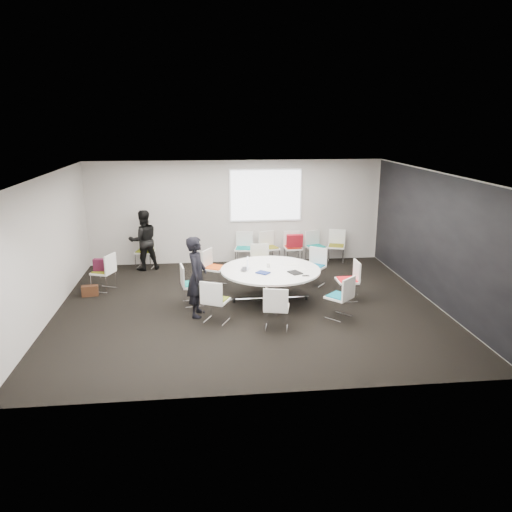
{
  "coord_description": "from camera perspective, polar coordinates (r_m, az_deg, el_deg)",
  "views": [
    {
      "loc": [
        -0.92,
        -9.91,
        3.87
      ],
      "look_at": [
        0.2,
        0.4,
        1.0
      ],
      "focal_mm": 35.0,
      "sensor_mm": 36.0,
      "label": 1
    }
  ],
  "objects": [
    {
      "name": "tablet_folio",
      "position": [
        10.47,
        0.8,
        -1.91
      ],
      "size": [
        0.33,
        0.32,
        0.03
      ],
      "primitive_type": "cube",
      "rotation": [
        0.0,
        0.0,
        -0.7
      ],
      "color": "navy",
      "rests_on": "conference_table"
    },
    {
      "name": "conference_table",
      "position": [
        10.82,
        1.66,
        -2.5
      ],
      "size": [
        2.15,
        2.15,
        0.73
      ],
      "color": "silver",
      "rests_on": "ground"
    },
    {
      "name": "maroon_bag",
      "position": [
        12.0,
        -17.15,
        -0.96
      ],
      "size": [
        0.41,
        0.17,
        0.28
      ],
      "primitive_type": "cube",
      "rotation": [
        0.0,
        0.0,
        -0.08
      ],
      "color": "#4A1329",
      "rests_on": "chair_spare_left"
    },
    {
      "name": "chair_person_back",
      "position": [
        13.65,
        -12.52,
        -0.18
      ],
      "size": [
        0.55,
        0.54,
        0.88
      ],
      "rotation": [
        0.0,
        0.0,
        2.92
      ],
      "color": "silver",
      "rests_on": "ground"
    },
    {
      "name": "chair_ring_f",
      "position": [
        9.83,
        -4.62,
        -6.05
      ],
      "size": [
        0.61,
        0.6,
        0.88
      ],
      "rotation": [
        0.0,
        0.0,
        5.83
      ],
      "color": "silver",
      "rests_on": "ground"
    },
    {
      "name": "person_back",
      "position": [
        13.36,
        -12.74,
        1.77
      ],
      "size": [
        0.93,
        0.82,
        1.59
      ],
      "primitive_type": "imported",
      "rotation": [
        0.0,
        0.0,
        3.48
      ],
      "color": "black",
      "rests_on": "ground"
    },
    {
      "name": "chair_ring_g",
      "position": [
        9.46,
        2.32,
        -6.88
      ],
      "size": [
        0.55,
        0.54,
        0.88
      ],
      "rotation": [
        0.0,
        0.0,
        6.06
      ],
      "color": "silver",
      "rests_on": "ground"
    },
    {
      "name": "chair_ring_h",
      "position": [
        10.13,
        9.49,
        -5.54
      ],
      "size": [
        0.64,
        0.64,
        0.88
      ],
      "rotation": [
        0.0,
        0.0,
        7.03
      ],
      "color": "silver",
      "rests_on": "ground"
    },
    {
      "name": "laptop_lid",
      "position": [
        10.74,
        -0.98,
        -0.81
      ],
      "size": [
        0.06,
        0.3,
        0.22
      ],
      "primitive_type": "cube",
      "rotation": [
        0.0,
        0.0,
        1.43
      ],
      "color": "silver",
      "rests_on": "conference_table"
    },
    {
      "name": "chair_ring_e",
      "position": [
        10.79,
        -7.31,
        -4.13
      ],
      "size": [
        0.52,
        0.53,
        0.88
      ],
      "rotation": [
        0.0,
        0.0,
        4.87
      ],
      "color": "silver",
      "rests_on": "ground"
    },
    {
      "name": "chair_spare_left",
      "position": [
        12.09,
        -16.96,
        -2.53
      ],
      "size": [
        0.59,
        0.59,
        0.88
      ],
      "rotation": [
        0.0,
        0.0,
        1.19
      ],
      "color": "silver",
      "rests_on": "ground"
    },
    {
      "name": "person_main",
      "position": [
        10.02,
        -6.77,
        -2.36
      ],
      "size": [
        0.49,
        0.66,
        1.64
      ],
      "primitive_type": "imported",
      "rotation": [
        0.0,
        0.0,
        1.39
      ],
      "color": "black",
      "rests_on": "ground"
    },
    {
      "name": "papers_right",
      "position": [
        11.12,
        4.01,
        -0.97
      ],
      "size": [
        0.35,
        0.29,
        0.0
      ],
      "primitive_type": "cube",
      "rotation": [
        0.0,
        0.0,
        0.31
      ],
      "color": "white",
      "rests_on": "conference_table"
    },
    {
      "name": "chair_back_b",
      "position": [
        13.68,
        1.5,
        0.22
      ],
      "size": [
        0.58,
        0.57,
        0.88
      ],
      "rotation": [
        0.0,
        0.0,
        3.47
      ],
      "color": "silver",
      "rests_on": "ground"
    },
    {
      "name": "cup",
      "position": [
        10.89,
        1.41,
        -1.04
      ],
      "size": [
        0.08,
        0.08,
        0.09
      ],
      "primitive_type": "cylinder",
      "color": "white",
      "rests_on": "conference_table"
    },
    {
      "name": "chair_back_e",
      "position": [
        14.05,
        9.13,
        0.44
      ],
      "size": [
        0.58,
        0.57,
        0.88
      ],
      "rotation": [
        0.0,
        0.0,
        2.81
      ],
      "color": "silver",
      "rests_on": "ground"
    },
    {
      "name": "phone",
      "position": [
        10.35,
        5.71,
        -2.25
      ],
      "size": [
        0.14,
        0.07,
        0.01
      ],
      "primitive_type": "cube",
      "rotation": [
        0.0,
        0.0,
        -0.03
      ],
      "color": "black",
      "rests_on": "conference_table"
    },
    {
      "name": "chair_ring_b",
      "position": [
        12.05,
        6.67,
        -2.0
      ],
      "size": [
        0.64,
        0.64,
        0.88
      ],
      "rotation": [
        0.0,
        0.0,
        2.47
      ],
      "color": "silver",
      "rests_on": "ground"
    },
    {
      "name": "laptop",
      "position": [
        10.71,
        -1.11,
        -1.52
      ],
      "size": [
        0.27,
        0.35,
        0.02
      ],
      "primitive_type": "imported",
      "rotation": [
        0.0,
        0.0,
        1.32
      ],
      "color": "#333338",
      "rests_on": "conference_table"
    },
    {
      "name": "room_shell",
      "position": [
        10.27,
        -0.34,
        1.54
      ],
      "size": [
        8.08,
        7.08,
        2.88
      ],
      "color": "black",
      "rests_on": "ground"
    },
    {
      "name": "brown_bag",
      "position": [
        11.86,
        -18.44,
        -3.79
      ],
      "size": [
        0.38,
        0.21,
        0.24
      ],
      "primitive_type": "cube",
      "rotation": [
        0.0,
        0.0,
        0.14
      ],
      "color": "#422515",
      "rests_on": "ground"
    },
    {
      "name": "chair_ring_c",
      "position": [
        12.28,
        0.42,
        -1.56
      ],
      "size": [
        0.5,
        0.49,
        0.88
      ],
      "rotation": [
        0.0,
        0.0,
        3.04
      ],
      "color": "silver",
      "rests_on": "ground"
    },
    {
      "name": "chair_back_a",
      "position": [
        13.61,
        -1.41,
        0.14
      ],
      "size": [
        0.54,
        0.53,
        0.88
      ],
      "rotation": [
        0.0,
        0.0,
        2.94
      ],
      "color": "silver",
      "rests_on": "ground"
    },
    {
      "name": "chair_ring_a",
      "position": [
        11.15,
        10.4,
        -3.6
      ],
      "size": [
        0.45,
        0.46,
        0.88
      ],
      "rotation": [
        0.0,
        0.0,
        1.57
      ],
      "color": "silver",
      "rests_on": "ground"
    },
    {
      "name": "chair_back_d",
      "position": [
        13.87,
        6.83,
        0.33
      ],
      "size": [
        0.59,
        0.58,
        0.88
      ],
      "rotation": [
        0.0,
        0.0,
        3.5
      ],
      "color": "silver",
      "rests_on": "ground"
    },
    {
      "name": "notebook_black",
      "position": [
        10.52,
        4.48,
        -1.9
      ],
      "size": [
        0.32,
        0.36,
        0.02
      ],
      "primitive_type": "cube",
      "rotation": [
        0.0,
        0.0,
        0.41
      ],
      "color": "black",
      "rests_on": "conference_table"
    },
    {
      "name": "papers_front",
      "position": [
        10.78,
        4.98,
        -1.52
      ],
      "size": [
        0.33,
        0.26,
        0.0
      ],
      "primitive_type": "cube",
      "rotation": [
        0.0,
        0.0,
        0.18
      ],
      "color": "silver",
      "rests_on": "conference_table"
    },
    {
      "name": "chair_ring_d",
      "position": [
        11.9,
        -4.72,
        -2.17
      ],
      "size": [
        0.62,
        0.62,
        0.88
      ],
      "rotation": [
        0.0,
        0.0,
        4.19
      ],
      "color": "silver",
      "rests_on": "ground"
    },
    {
      "name": "chair_back_c",
      "position": [
        13.74,
        4.23,
        0.25
      ],
      "size": [
        0.49,
        0.48,
        0.88
      ],
      "rotation": [
        0.0,
        0.0,
        3.21
      ],
      "color": "silver",
      "rests_on": "ground"
    },
    {
      "name": "red_jacket",
      "position": [
        13.42,
        4.44,
        1.75
      ],
      "size": [
        0.44,
        0.16,
        0.36
      ],
      "primitive_type": "cube",
      "rotation": [
        0.17,
        0.0,
        -0.0
      ],
      "color": "maroon",
      "rests_on": "chair_back_c"
    },
    {
      "name": "projection_screen",
      "position": [
        13.63,
        1.12,
        6.94
      ],
      "size": [
        1.9,
        0.03,
        1.35
      ],
      "primitive_type": "cube",
      "color": "white",
      "rests_on": "room_shell"
    }
  ]
}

